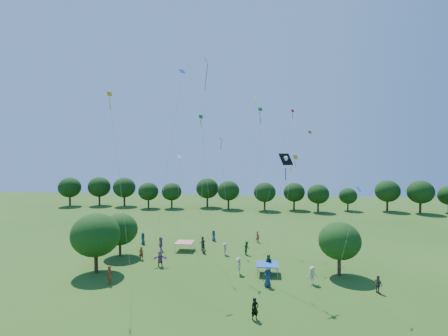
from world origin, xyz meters
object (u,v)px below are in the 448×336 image
(near_tree_north, at_px, (120,229))
(pirate_kite, at_px, (286,161))
(tent_red_stripe, at_px, (185,242))
(man_in_black, at_px, (255,309))
(near_tree_west, at_px, (96,235))
(tent_blue, at_px, (267,264))
(red_high_kite, at_px, (205,94))
(near_tree_east, at_px, (340,241))

(near_tree_north, xyz_separation_m, pirate_kite, (19.29, -7.78, 8.57))
(tent_red_stripe, xyz_separation_m, pirate_kite, (12.03, -11.03, 10.81))
(near_tree_north, distance_m, man_in_black, 22.16)
(near_tree_west, height_order, man_in_black, near_tree_west)
(near_tree_west, distance_m, tent_blue, 18.14)
(tent_red_stripe, relative_size, man_in_black, 1.31)
(red_high_kite, bearing_deg, man_in_black, -66.84)
(near_tree_east, height_order, red_high_kite, red_high_kite)
(near_tree_west, xyz_separation_m, near_tree_east, (25.13, 2.04, -0.42))
(near_tree_north, height_order, tent_blue, near_tree_north)
(man_in_black, bearing_deg, tent_blue, 56.79)
(near_tree_west, bearing_deg, near_tree_north, 89.05)
(near_tree_west, height_order, tent_blue, near_tree_west)
(tent_red_stripe, relative_size, tent_blue, 1.00)
(pirate_kite, distance_m, red_high_kite, 14.02)
(tent_red_stripe, xyz_separation_m, man_in_black, (9.45, -17.61, -0.20))
(tent_blue, bearing_deg, near_tree_east, 3.89)
(near_tree_west, xyz_separation_m, pirate_kite, (19.39, -1.89, 7.86))
(tent_red_stripe, bearing_deg, tent_blue, -35.94)
(man_in_black, relative_size, red_high_kite, 0.07)
(red_high_kite, bearing_deg, near_tree_east, -15.46)
(man_in_black, height_order, pirate_kite, pirate_kite)
(red_high_kite, bearing_deg, near_tree_north, -179.07)
(tent_red_stripe, height_order, man_in_black, man_in_black)
(man_in_black, xyz_separation_m, pirate_kite, (2.58, 6.57, 11.01))
(near_tree_east, height_order, tent_red_stripe, near_tree_east)
(near_tree_east, relative_size, red_high_kite, 0.24)
(near_tree_north, height_order, pirate_kite, pirate_kite)
(near_tree_east, height_order, man_in_black, near_tree_east)
(near_tree_east, bearing_deg, near_tree_north, 171.25)
(pirate_kite, bearing_deg, tent_red_stripe, 137.47)
(near_tree_west, relative_size, near_tree_north, 1.20)
(tent_red_stripe, bearing_deg, near_tree_east, -21.78)
(tent_red_stripe, height_order, pirate_kite, pirate_kite)
(tent_blue, bearing_deg, pirate_kite, -65.74)
(tent_red_stripe, bearing_deg, pirate_kite, -42.53)
(near_tree_north, relative_size, near_tree_east, 0.95)
(near_tree_north, bearing_deg, near_tree_west, -90.95)
(tent_red_stripe, bearing_deg, near_tree_north, -155.88)
(near_tree_east, distance_m, pirate_kite, 10.82)
(man_in_black, distance_m, red_high_kite, 24.32)
(near_tree_west, distance_m, near_tree_east, 25.22)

